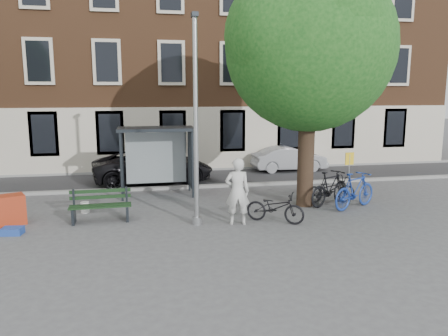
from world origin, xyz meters
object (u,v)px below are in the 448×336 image
bike_a (330,189)px  car_silver (289,159)px  lamppost (196,132)px  bench (101,207)px  bike_c (275,207)px  car_dark (153,166)px  bike_b (355,190)px  bike_d (330,188)px  red_stand (8,210)px  notice_sign (349,168)px  painter (237,191)px  bus_shelter (167,145)px

bike_a → car_silver: bearing=-3.8°
lamppost → bench: lamppost is taller
lamppost → bike_c: 3.32m
bike_c → car_dark: 7.53m
bike_b → car_dark: 8.69m
bike_d → car_silver: (0.86, 6.73, -0.00)m
lamppost → red_stand: lamppost is taller
bike_d → red_stand: bike_d is taller
car_silver → bike_b: bearing=176.2°
bike_b → bike_d: (-0.65, 0.57, -0.01)m
bike_d → notice_sign: size_ratio=1.09×
painter → bike_c: painter is taller
bike_c → notice_sign: size_ratio=0.96×
bus_shelter → notice_sign: bus_shelter is taller
bike_a → notice_sign: bearing=-140.5°
bike_a → red_stand: bearing=96.0°
bike_c → car_silver: 9.00m
bike_d → car_dark: (-5.95, 5.08, 0.10)m
bike_d → car_dark: size_ratio=0.40×
painter → red_stand: painter is taller
bike_c → notice_sign: (3.08, 1.40, 0.89)m
red_stand → notice_sign: 11.04m
car_dark → bench: bearing=154.9°
car_dark → car_silver: 7.01m
car_silver → bike_c: bearing=155.8°
bike_c → bike_d: (2.51, 1.62, 0.14)m
bus_shelter → painter: bus_shelter is taller
bike_a → bike_c: bearing=128.5°
bike_a → red_stand: size_ratio=2.06×
notice_sign → bus_shelter: bearing=147.5°
painter → red_stand: 6.88m
bike_b → bike_c: bike_b is taller
lamppost → bus_shelter: bearing=98.4°
bench → bike_c: (5.24, -1.15, 0.04)m
bus_shelter → notice_sign: bearing=-25.9°
bench → bike_d: bearing=1.5°
painter → bench: size_ratio=1.08×
bench → bike_a: size_ratio=1.01×
bench → car_dark: 5.84m
lamppost → bike_a: (5.04, 1.71, -2.30)m
car_silver → red_stand: (-11.29, -7.05, -0.16)m
bench → bike_d: (7.75, 0.47, 0.18)m
lamppost → car_silver: 10.17m
lamppost → painter: lamppost is taller
bus_shelter → bike_c: size_ratio=1.58×
lamppost → bike_b: lamppost is taller
painter → bench: bearing=-7.7°
bus_shelter → red_stand: (-4.93, -3.05, -1.47)m
bike_b → red_stand: 11.08m
bike_a → car_dark: 7.74m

